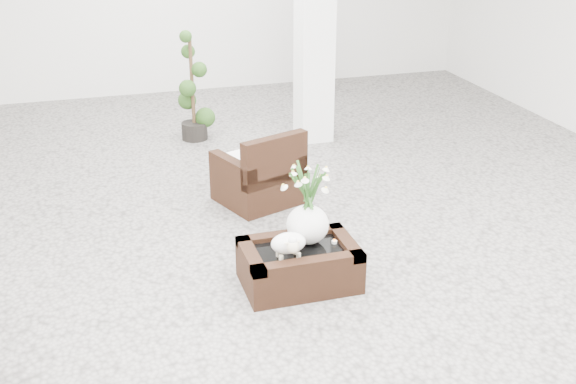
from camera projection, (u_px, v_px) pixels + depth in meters
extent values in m
plane|color=gray|center=(285.00, 253.00, 6.24)|extent=(11.00, 11.00, 0.00)
cube|color=black|center=(299.00, 267.00, 5.70)|extent=(0.90, 0.60, 0.31)
ellipsoid|color=white|center=(288.00, 245.00, 5.47)|extent=(0.28, 0.23, 0.21)
cylinder|color=white|center=(334.00, 242.00, 5.72)|extent=(0.04, 0.04, 0.03)
cube|color=black|center=(258.00, 166.00, 7.10)|extent=(0.91, 0.89, 0.76)
imported|color=navy|center=(308.00, 45.00, 10.49)|extent=(0.44, 0.61, 1.54)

